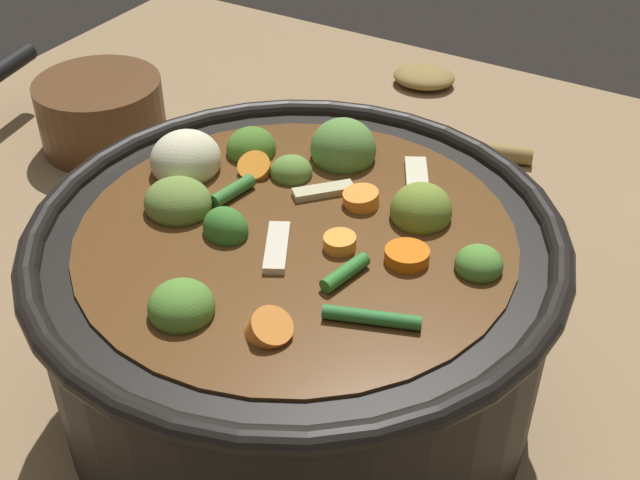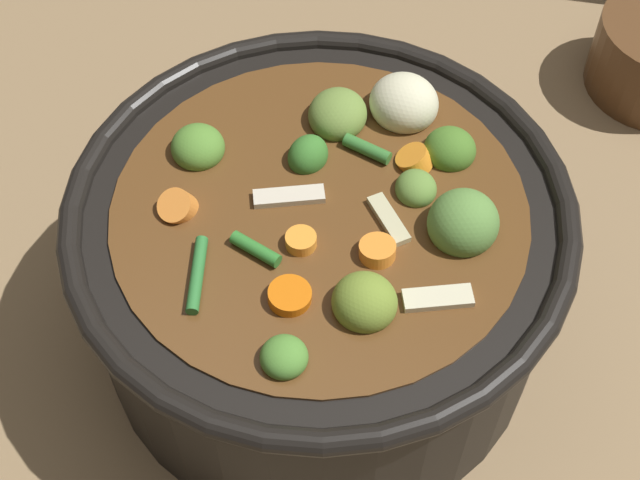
# 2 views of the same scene
# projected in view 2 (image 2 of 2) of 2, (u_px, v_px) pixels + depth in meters

# --- Properties ---
(ground_plane) EXTENTS (1.10, 1.10, 0.00)m
(ground_plane) POSITION_uv_depth(u_px,v_px,m) (320.00, 322.00, 0.67)
(ground_plane) COLOR #8C704C
(cooking_pot) EXTENTS (0.32, 0.32, 0.16)m
(cooking_pot) POSITION_uv_depth(u_px,v_px,m) (320.00, 264.00, 0.61)
(cooking_pot) COLOR black
(cooking_pot) RESTS_ON ground_plane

